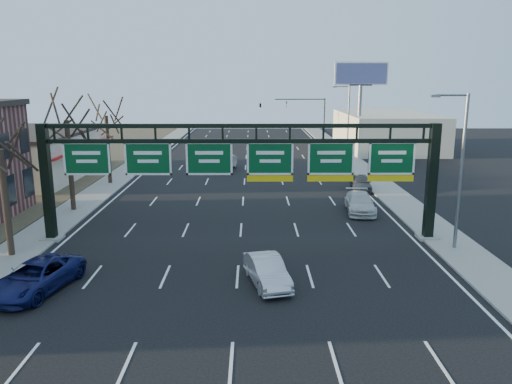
{
  "coord_description": "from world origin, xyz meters",
  "views": [
    {
      "loc": [
        0.75,
        -21.69,
        9.74
      ],
      "look_at": [
        0.98,
        7.21,
        3.2
      ],
      "focal_mm": 35.0,
      "sensor_mm": 36.0,
      "label": 1
    }
  ],
  "objects_px": {
    "car_blue_suv": "(36,277)",
    "car_white_wagon": "(360,203)",
    "sign_gantry": "(242,166)",
    "car_silver_sedan": "(267,271)"
  },
  "relations": [
    {
      "from": "sign_gantry",
      "to": "car_blue_suv",
      "type": "xyz_separation_m",
      "value": [
        -9.54,
        -7.73,
        -3.91
      ]
    },
    {
      "from": "car_blue_suv",
      "to": "car_silver_sedan",
      "type": "distance_m",
      "value": 10.86
    },
    {
      "from": "sign_gantry",
      "to": "car_white_wagon",
      "type": "distance_m",
      "value": 11.49
    },
    {
      "from": "car_silver_sedan",
      "to": "car_white_wagon",
      "type": "distance_m",
      "value": 15.36
    },
    {
      "from": "car_blue_suv",
      "to": "car_silver_sedan",
      "type": "bearing_deg",
      "value": 17.62
    },
    {
      "from": "car_blue_suv",
      "to": "car_white_wagon",
      "type": "distance_m",
      "value": 23.07
    },
    {
      "from": "sign_gantry",
      "to": "car_blue_suv",
      "type": "relative_size",
      "value": 4.73
    },
    {
      "from": "sign_gantry",
      "to": "car_silver_sedan",
      "type": "xyz_separation_m",
      "value": [
        1.3,
        -7.02,
        -3.94
      ]
    },
    {
      "from": "car_blue_suv",
      "to": "sign_gantry",
      "type": "bearing_deg",
      "value": 52.91
    },
    {
      "from": "sign_gantry",
      "to": "car_silver_sedan",
      "type": "relative_size",
      "value": 5.91
    }
  ]
}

